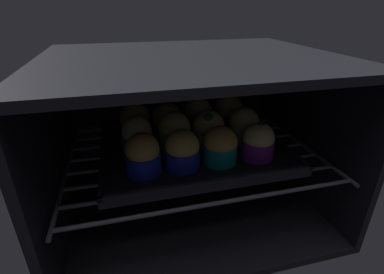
{
  "coord_description": "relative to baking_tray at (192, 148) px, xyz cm",
  "views": [
    {
      "loc": [
        -14.51,
        -34.03,
        44.9
      ],
      "look_at": [
        0.0,
        21.82,
        17.58
      ],
      "focal_mm": 26.59,
      "sensor_mm": 36.0,
      "label": 1
    }
  ],
  "objects": [
    {
      "name": "muffin_row0_col2",
      "position": [
        3.8,
        -8.14,
        4.19
      ],
      "size": [
        6.72,
        6.72,
        7.89
      ],
      "color": "#0C8C84",
      "rests_on": "baking_tray"
    },
    {
      "name": "muffin_row2_col3",
      "position": [
        11.78,
        8.24,
        4.71
      ],
      "size": [
        7.02,
        7.02,
        9.07
      ],
      "color": "#1928B7",
      "rests_on": "baking_tray"
    },
    {
      "name": "baking_tray",
      "position": [
        0.0,
        0.0,
        0.0
      ],
      "size": [
        40.15,
        32.13,
        2.2
      ],
      "color": "black",
      "rests_on": "oven_rack"
    },
    {
      "name": "muffin_row0_col3",
      "position": [
        12.04,
        -8.2,
        4.14
      ],
      "size": [
        6.72,
        6.72,
        7.93
      ],
      "color": "#7A238C",
      "rests_on": "baking_tray"
    },
    {
      "name": "muffin_row0_col0",
      "position": [
        -11.67,
        -8.06,
        4.31
      ],
      "size": [
        6.72,
        6.72,
        8.14
      ],
      "color": "#1928B7",
      "rests_on": "baking_tray"
    },
    {
      "name": "oven_cavity",
      "position": [
        0.0,
        4.42,
        2.32
      ],
      "size": [
        59.0,
        47.0,
        37.0
      ],
      "color": "black",
      "rests_on": "ground"
    },
    {
      "name": "muffin_row1_col3",
      "position": [
        12.28,
        -0.25,
        4.4
      ],
      "size": [
        6.9,
        6.9,
        8.35
      ],
      "color": "silver",
      "rests_on": "baking_tray"
    },
    {
      "name": "muffin_row2_col0",
      "position": [
        -11.78,
        8.39,
        4.7
      ],
      "size": [
        6.91,
        6.91,
        8.71
      ],
      "color": "#1928B7",
      "rests_on": "baking_tray"
    },
    {
      "name": "muffin_row2_col2",
      "position": [
        3.73,
        8.41,
        4.68
      ],
      "size": [
        7.01,
        7.01,
        8.72
      ],
      "color": "#7A238C",
      "rests_on": "baking_tray"
    },
    {
      "name": "muffin_row0_col1",
      "position": [
        -4.04,
        -8.14,
        4.17
      ],
      "size": [
        6.72,
        6.72,
        7.99
      ],
      "color": "#1928B7",
      "rests_on": "baking_tray"
    },
    {
      "name": "muffin_row1_col1",
      "position": [
        -3.92,
        0.17,
        4.63
      ],
      "size": [
        7.09,
        7.09,
        8.63
      ],
      "color": "silver",
      "rests_on": "baking_tray"
    },
    {
      "name": "muffin_row2_col1",
      "position": [
        -4.27,
        7.82,
        4.3
      ],
      "size": [
        7.12,
        7.12,
        8.14
      ],
      "color": "#1928B7",
      "rests_on": "baking_tray"
    },
    {
      "name": "oven_rack",
      "position": [
        0.0,
        0.18,
        -1.08
      ],
      "size": [
        54.8,
        42.0,
        0.8
      ],
      "color": "#51515B",
      "rests_on": "oven_cavity"
    },
    {
      "name": "muffin_row1_col0",
      "position": [
        -12.02,
        0.34,
        4.47
      ],
      "size": [
        6.72,
        6.72,
        8.49
      ],
      "color": "#0C8C84",
      "rests_on": "baking_tray"
    },
    {
      "name": "muffin_row1_col2",
      "position": [
        3.89,
        0.03,
        4.4
      ],
      "size": [
        7.16,
        7.16,
        8.26
      ],
      "color": "silver",
      "rests_on": "baking_tray"
    }
  ]
}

